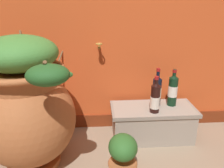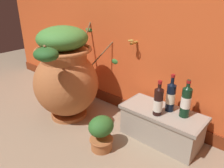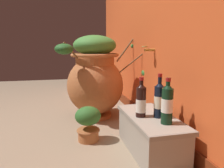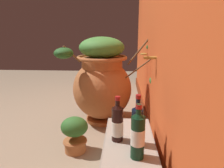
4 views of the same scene
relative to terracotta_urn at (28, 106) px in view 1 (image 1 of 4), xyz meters
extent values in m
cube|color=maroon|center=(0.51, 0.48, -0.40)|extent=(4.40, 0.02, 0.12)
cylinder|color=#B28433|center=(0.49, 0.43, 0.31)|extent=(0.02, 0.10, 0.02)
torus|color=#B28433|center=(0.49, 0.38, 0.34)|extent=(0.06, 0.06, 0.01)
cylinder|color=#B26638|center=(0.00, 0.00, -0.44)|extent=(0.37, 0.37, 0.04)
ellipsoid|color=#B26638|center=(0.00, 0.00, -0.09)|extent=(0.63, 0.63, 0.65)
cylinder|color=#B26638|center=(0.00, 0.00, 0.19)|extent=(0.43, 0.43, 0.12)
torus|color=#B26638|center=(0.00, 0.00, 0.25)|extent=(0.53, 0.53, 0.04)
cylinder|color=brown|center=(-0.12, 0.39, 0.32)|extent=(0.08, 0.26, 0.32)
ellipsoid|color=#387A33|center=(-0.16, 0.55, 0.35)|extent=(0.21, 0.17, 0.09)
cylinder|color=brown|center=(0.15, 0.38, 0.18)|extent=(0.10, 0.30, 0.26)
ellipsoid|color=#387A33|center=(0.21, 0.53, 0.06)|extent=(0.16, 0.13, 0.11)
cylinder|color=brown|center=(0.19, -0.27, 0.30)|extent=(0.10, 0.15, 0.17)
ellipsoid|color=#235623|center=(0.23, -0.34, 0.32)|extent=(0.21, 0.18, 0.10)
ellipsoid|color=#428438|center=(0.00, 0.00, 0.35)|extent=(0.47, 0.47, 0.22)
cube|color=#9E9384|center=(0.92, 0.27, -0.31)|extent=(0.66, 0.31, 0.28)
cube|color=gray|center=(0.92, 0.27, -0.19)|extent=(0.70, 0.32, 0.03)
cylinder|color=black|center=(0.96, 0.31, -0.06)|extent=(0.07, 0.07, 0.23)
cone|color=black|center=(0.96, 0.31, 0.07)|extent=(0.07, 0.07, 0.04)
cylinder|color=black|center=(0.96, 0.31, 0.10)|extent=(0.03, 0.03, 0.09)
cylinder|color=maroon|center=(0.96, 0.31, 0.14)|extent=(0.03, 0.03, 0.02)
cylinder|color=beige|center=(0.96, 0.31, -0.06)|extent=(0.07, 0.07, 0.09)
cylinder|color=black|center=(1.09, 0.31, -0.05)|extent=(0.08, 0.08, 0.24)
cone|color=black|center=(1.09, 0.31, 0.08)|extent=(0.08, 0.08, 0.04)
cylinder|color=black|center=(1.09, 0.31, 0.10)|extent=(0.03, 0.03, 0.07)
cylinder|color=maroon|center=(1.09, 0.31, 0.13)|extent=(0.03, 0.03, 0.02)
cylinder|color=white|center=(1.09, 0.31, -0.05)|extent=(0.08, 0.08, 0.09)
cylinder|color=black|center=(0.91, 0.19, -0.06)|extent=(0.07, 0.07, 0.22)
cone|color=black|center=(0.91, 0.19, 0.06)|extent=(0.07, 0.07, 0.04)
cylinder|color=black|center=(0.91, 0.19, 0.08)|extent=(0.03, 0.03, 0.08)
cylinder|color=maroon|center=(0.91, 0.19, 0.11)|extent=(0.03, 0.03, 0.02)
cylinder|color=white|center=(0.91, 0.19, -0.09)|extent=(0.07, 0.07, 0.10)
cylinder|color=#B26638|center=(0.62, -0.17, -0.40)|extent=(0.17, 0.17, 0.10)
torus|color=#A45D33|center=(0.62, -0.17, -0.36)|extent=(0.20, 0.20, 0.02)
ellipsoid|color=#2D6628|center=(0.62, -0.17, -0.24)|extent=(0.19, 0.22, 0.16)
camera|label=1|loc=(0.47, -1.36, 0.63)|focal=35.37mm
camera|label=2|loc=(1.64, -1.21, 0.76)|focal=35.03mm
camera|label=3|loc=(2.32, -0.37, 0.33)|focal=33.73mm
camera|label=4|loc=(2.06, 0.22, 0.50)|focal=31.78mm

